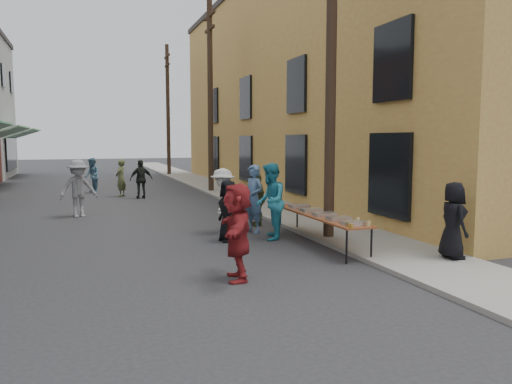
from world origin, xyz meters
TOP-DOWN VIEW (x-y plane):
  - ground at (0.00, 0.00)m, footprint 120.00×120.00m
  - sidewalk at (5.00, 15.00)m, footprint 2.20×60.00m
  - building_ochre at (11.10, 14.00)m, footprint 10.00×28.00m
  - utility_pole_near at (4.30, 3.00)m, footprint 0.26×0.26m
  - utility_pole_mid at (4.30, 15.00)m, footprint 0.26×0.26m
  - utility_pole_far at (4.30, 27.00)m, footprint 0.26×0.26m
  - serving_table at (3.80, 2.58)m, footprint 0.70×4.00m
  - catering_tray_sausage at (3.80, 0.93)m, footprint 0.50×0.33m
  - catering_tray_foil_b at (3.80, 1.58)m, footprint 0.50×0.33m
  - catering_tray_buns at (3.80, 2.28)m, footprint 0.50×0.33m
  - catering_tray_foil_d at (3.80, 2.98)m, footprint 0.50×0.33m
  - catering_tray_buns_end at (3.80, 3.68)m, footprint 0.50×0.33m
  - condiment_jar_a at (3.58, 0.63)m, footprint 0.07×0.07m
  - condiment_jar_b at (3.58, 0.73)m, footprint 0.07×0.07m
  - condiment_jar_c at (3.58, 0.83)m, footprint 0.07×0.07m
  - cup_stack at (4.00, 0.68)m, footprint 0.08×0.08m
  - guest_front_a at (1.88, 3.70)m, footprint 0.55×0.79m
  - guest_front_b at (2.85, 4.61)m, footprint 0.66×0.79m
  - guest_front_c at (2.94, 3.57)m, footprint 1.04×1.15m
  - guest_front_d at (2.04, 4.78)m, footprint 1.01×1.29m
  - guest_front_e at (3.32, 5.63)m, footprint 0.44×0.93m
  - guest_queue_back at (1.08, 0.35)m, footprint 0.88×1.71m
  - server at (5.60, 0.07)m, footprint 0.64×0.85m
  - passerby_left at (-1.64, 9.05)m, footprint 1.35×1.00m
  - passerby_mid at (0.88, 13.61)m, footprint 1.01×0.51m
  - passerby_right at (0.10, 14.54)m, footprint 0.64×0.72m
  - passerby_far at (-1.06, 16.60)m, footprint 0.76×0.91m

SIDE VIEW (x-z plane):
  - ground at x=0.00m, z-range 0.00..0.00m
  - sidewalk at x=5.00m, z-range 0.00..0.10m
  - serving_table at x=3.80m, z-range 0.34..1.09m
  - guest_front_a at x=1.88m, z-range 0.00..1.53m
  - guest_front_e at x=3.32m, z-range 0.00..1.54m
  - catering_tray_sausage at x=3.80m, z-range 0.75..0.83m
  - catering_tray_foil_b at x=3.80m, z-range 0.75..0.83m
  - catering_tray_buns at x=3.80m, z-range 0.75..0.83m
  - catering_tray_foil_d at x=3.80m, z-range 0.75..0.83m
  - catering_tray_buns_end at x=3.80m, z-range 0.75..0.83m
  - condiment_jar_a at x=3.58m, z-range 0.75..0.83m
  - condiment_jar_b at x=3.58m, z-range 0.75..0.83m
  - condiment_jar_c at x=3.58m, z-range 0.75..0.83m
  - cup_stack at x=4.00m, z-range 0.75..0.87m
  - passerby_right at x=0.10m, z-range 0.00..1.65m
  - passerby_mid at x=0.88m, z-range 0.00..1.66m
  - passerby_far at x=-1.06m, z-range 0.00..1.66m
  - guest_front_d at x=2.04m, z-range 0.00..1.76m
  - guest_queue_back at x=1.08m, z-range 0.00..1.76m
  - server at x=5.60m, z-range 0.10..1.67m
  - guest_front_b at x=2.85m, z-range 0.00..1.85m
  - passerby_left at x=-1.64m, z-range 0.00..1.87m
  - guest_front_c at x=2.94m, z-range 0.00..1.94m
  - utility_pole_near at x=4.30m, z-range 0.00..9.00m
  - utility_pole_mid at x=4.30m, z-range 0.00..9.00m
  - utility_pole_far at x=4.30m, z-range 0.00..9.00m
  - building_ochre at x=11.10m, z-range 0.00..10.00m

